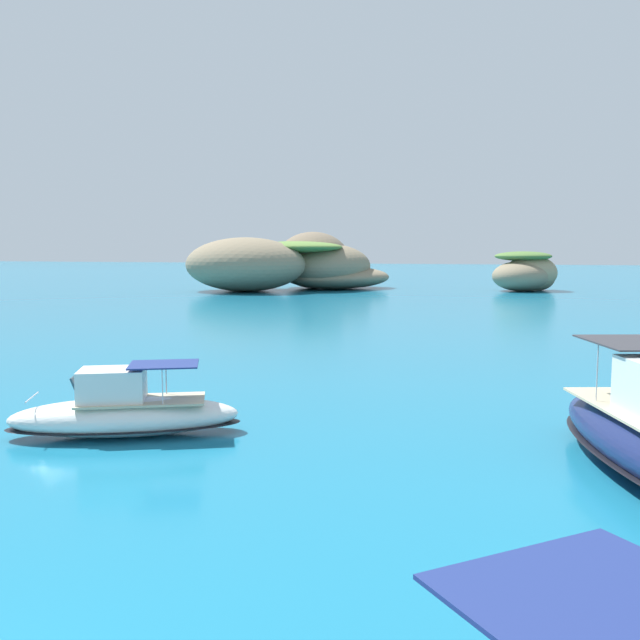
% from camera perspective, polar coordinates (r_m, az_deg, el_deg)
% --- Properties ---
extents(islet_large, '(24.62, 22.09, 6.94)m').
position_cam_1_polar(islet_large, '(82.14, -2.27, 4.57)').
color(islet_large, '#756651').
rests_on(islet_large, ground).
extents(islet_small, '(9.83, 9.77, 4.57)m').
position_cam_1_polar(islet_small, '(83.17, 16.81, 3.78)').
color(islet_small, '#9E8966').
rests_on(islet_small, ground).
extents(motorboat_white, '(6.48, 4.17, 1.96)m').
position_cam_1_polar(motorboat_white, '(19.55, -15.98, -7.44)').
color(motorboat_white, white).
rests_on(motorboat_white, ground).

